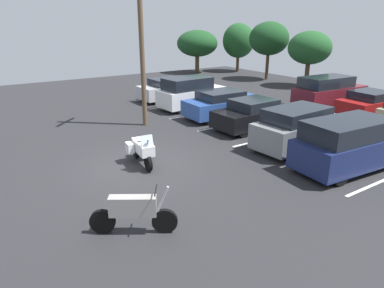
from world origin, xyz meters
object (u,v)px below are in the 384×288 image
(car_blue, at_px, (223,104))
(car_far_maroon, at_px, (329,92))
(car_black, at_px, (254,114))
(utility_pole, at_px, (142,43))
(car_silver, at_px, (169,89))
(car_grey, at_px, (299,128))
(motorcycle_touring, at_px, (142,149))
(car_white, at_px, (191,93))
(motorcycle_second, at_px, (134,212))
(car_navy, at_px, (351,144))
(car_far_red, at_px, (373,103))

(car_blue, relative_size, car_far_maroon, 0.94)
(car_black, bearing_deg, utility_pole, -129.50)
(car_silver, bearing_deg, car_grey, -1.34)
(car_black, bearing_deg, car_silver, -178.80)
(motorcycle_touring, height_order, car_white, car_white)
(motorcycle_second, height_order, car_blue, car_blue)
(motorcycle_touring, height_order, car_far_maroon, car_far_maroon)
(utility_pole, bearing_deg, car_grey, 29.88)
(car_navy, bearing_deg, utility_pole, -158.47)
(car_navy, relative_size, car_far_maroon, 0.98)
(car_blue, bearing_deg, car_far_red, 58.54)
(car_white, bearing_deg, utility_pole, -65.81)
(car_white, xyz_separation_m, car_blue, (2.85, 0.30, -0.19))
(car_black, height_order, car_far_red, car_black)
(car_grey, distance_m, car_far_maroon, 8.41)
(motorcycle_touring, relative_size, car_far_maroon, 0.43)
(motorcycle_second, height_order, utility_pole, utility_pole)
(motorcycle_touring, distance_m, car_black, 6.90)
(car_blue, distance_m, car_navy, 8.28)
(car_navy, bearing_deg, car_far_red, 115.70)
(motorcycle_touring, height_order, car_navy, car_navy)
(car_navy, distance_m, utility_pole, 10.48)
(motorcycle_second, relative_size, car_blue, 0.43)
(car_silver, xyz_separation_m, car_black, (8.18, 0.17, 0.00))
(car_silver, height_order, car_blue, car_blue)
(car_silver, bearing_deg, car_far_maroon, 44.12)
(motorcycle_second, height_order, car_black, car_black)
(car_blue, height_order, car_navy, car_navy)
(car_silver, bearing_deg, car_blue, 2.17)
(car_silver, height_order, car_navy, car_navy)
(car_grey, height_order, car_far_red, car_grey)
(car_silver, height_order, car_far_red, car_silver)
(motorcycle_second, bearing_deg, car_white, 140.58)
(car_silver, bearing_deg, car_black, 1.20)
(car_silver, relative_size, car_white, 0.98)
(car_far_maroon, bearing_deg, car_grey, -61.69)
(motorcycle_touring, xyz_separation_m, car_white, (-6.61, 6.53, 0.32))
(motorcycle_touring, distance_m, utility_pole, 6.44)
(car_blue, relative_size, car_grey, 1.03)
(car_white, height_order, car_black, car_white)
(motorcycle_second, height_order, car_navy, car_navy)
(car_white, distance_m, car_far_red, 10.49)
(car_silver, height_order, car_black, car_black)
(car_grey, xyz_separation_m, car_far_red, (-1.26, 7.73, -0.16))
(car_blue, distance_m, car_far_maroon, 7.14)
(motorcycle_touring, distance_m, car_grey, 6.64)
(car_silver, distance_m, car_far_maroon, 10.26)
(car_black, xyz_separation_m, car_far_maroon, (-0.81, 6.97, 0.24))
(car_far_maroon, bearing_deg, utility_pole, -103.64)
(car_silver, distance_m, car_grey, 11.36)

